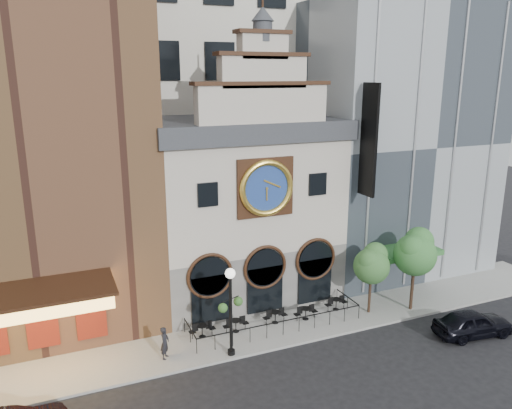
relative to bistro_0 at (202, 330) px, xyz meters
The scene contains 17 objects.
ground 5.34m from the bistro_0, 32.24° to the right, with size 120.00×120.00×0.00m, color black.
sidewalk 4.53m from the bistro_0, ahead, with size 44.00×5.00×0.15m, color gray.
clock_building 9.05m from the bistro_0, 48.03° to the left, with size 12.60×8.78×18.65m.
theater_building 16.34m from the bistro_0, 140.05° to the left, with size 14.00×15.60×25.00m.
retail_building 21.16m from the bistro_0, 22.26° to the left, with size 14.00×14.40×20.00m.
office_tower 26.28m from the bistro_0, 75.34° to the left, with size 20.00×16.00×40.00m, color beige.
cafe_railing 4.50m from the bistro_0, ahead, with size 10.60×2.60×0.90m, color black, non-canonical shape.
bistro_0 is the anchor object (origin of this frame).
bistro_1 2.05m from the bistro_0, ahead, with size 1.58×0.68×0.90m.
bistro_2 4.67m from the bistro_0, ahead, with size 1.58×0.68×0.90m.
bistro_3 6.66m from the bistro_0, ahead, with size 1.58×0.68×0.90m.
bistro_4 9.11m from the bistro_0, ahead, with size 1.58×0.68×0.90m.
car_right 16.06m from the bistro_0, 21.22° to the right, with size 1.90×4.73×1.61m, color black.
pedestrian 2.89m from the bistro_0, 151.24° to the right, with size 0.67×0.44×1.83m, color black.
lamppost 3.73m from the bistro_0, 69.13° to the right, with size 1.54×0.93×5.08m.
tree_left 11.38m from the bistro_0, ahead, with size 2.39×2.30×4.61m.
tree_right 14.32m from the bistro_0, ahead, with size 2.84×2.73×5.46m.
Camera 1 is at (-11.81, -22.72, 15.18)m, focal length 35.00 mm.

